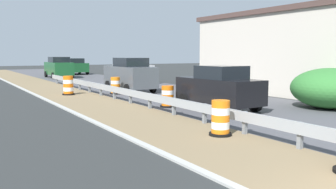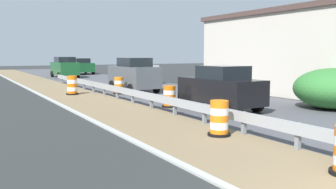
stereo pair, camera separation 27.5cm
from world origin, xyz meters
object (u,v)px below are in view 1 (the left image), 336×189
traffic_barrel_close (220,120)px  car_trailing_near_lane (133,71)px  traffic_barrel_far (68,86)px  car_lead_far_lane (59,67)px  traffic_barrel_farther (115,86)px  car_trailing_far_lane (219,88)px  car_lead_near_lane (130,75)px  car_mid_far_lane (75,66)px  traffic_barrel_mid (168,98)px

traffic_barrel_close → car_trailing_near_lane: bearing=71.9°
traffic_barrel_far → car_lead_far_lane: size_ratio=0.24×
traffic_barrel_farther → car_trailing_far_lane: bearing=-80.4°
traffic_barrel_far → car_lead_near_lane: 4.07m
traffic_barrel_far → car_mid_far_lane: (7.14, 22.11, 0.45)m
traffic_barrel_farther → car_trailing_far_lane: size_ratio=0.25×
car_lead_near_lane → traffic_barrel_mid: bearing=168.4°
traffic_barrel_close → traffic_barrel_mid: size_ratio=1.08×
car_trailing_near_lane → car_mid_far_lane: size_ratio=0.98×
car_lead_far_lane → traffic_barrel_close: bearing=174.6°
car_trailing_far_lane → traffic_barrel_mid: bearing=37.4°
traffic_barrel_mid → car_mid_far_lane: 29.91m
traffic_barrel_mid → traffic_barrel_far: bearing=108.4°
traffic_barrel_mid → traffic_barrel_farther: bearing=88.9°
car_lead_far_lane → car_mid_far_lane: size_ratio=1.14×
car_mid_far_lane → car_lead_far_lane: bearing=-34.0°
traffic_barrel_mid → car_mid_far_lane: (4.67, 29.54, 0.53)m
car_lead_near_lane → car_lead_far_lane: (-0.32, 16.60, -0.02)m
traffic_barrel_farther → car_mid_far_lane: bearing=78.9°
traffic_barrel_farther → car_trailing_near_lane: bearing=57.2°
traffic_barrel_far → traffic_barrel_mid: bearing=-71.6°
traffic_barrel_close → car_lead_far_lane: car_lead_far_lane is taller
traffic_barrel_mid → car_lead_far_lane: bearing=87.0°
traffic_barrel_farther → car_lead_near_lane: size_ratio=0.22×
traffic_barrel_farther → car_trailing_near_lane: (4.50, 7.00, 0.59)m
traffic_barrel_farther → car_lead_far_lane: bearing=86.4°
car_trailing_near_lane → traffic_barrel_farther: bearing=-34.8°
traffic_barrel_farther → car_lead_far_lane: 17.67m
traffic_barrel_far → traffic_barrel_farther: 2.79m
traffic_barrel_far → car_trailing_near_lane: 9.28m
traffic_barrel_farther → traffic_barrel_far: bearing=158.3°
car_mid_far_lane → car_trailing_far_lane: 31.53m
car_trailing_far_lane → car_mid_far_lane: bearing=-7.8°
car_lead_far_lane → traffic_barrel_mid: bearing=177.2°
car_mid_far_lane → car_trailing_far_lane: bearing=-7.9°
traffic_barrel_mid → car_trailing_far_lane: 2.43m
traffic_barrel_close → traffic_barrel_farther: size_ratio=1.02×
traffic_barrel_farther → car_trailing_far_lane: 8.36m
car_trailing_near_lane → traffic_barrel_far: bearing=-51.9°
traffic_barrel_farther → car_lead_near_lane: (1.44, 1.02, 0.63)m
car_lead_near_lane → car_mid_far_lane: car_lead_near_lane is taller
car_lead_near_lane → car_mid_far_lane: (3.11, 22.12, -0.12)m
car_lead_far_lane → car_mid_far_lane: car_lead_far_lane is taller
traffic_barrel_far → car_mid_far_lane: 23.24m
traffic_barrel_close → traffic_barrel_far: 13.31m
traffic_barrel_farther → car_trailing_near_lane: 8.34m
traffic_barrel_far → traffic_barrel_farther: size_ratio=1.10×
traffic_barrel_far → car_trailing_far_lane: bearing=-66.8°
car_lead_far_lane → car_trailing_far_lane: size_ratio=1.15×
car_lead_far_lane → car_mid_far_lane: bearing=-31.7°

